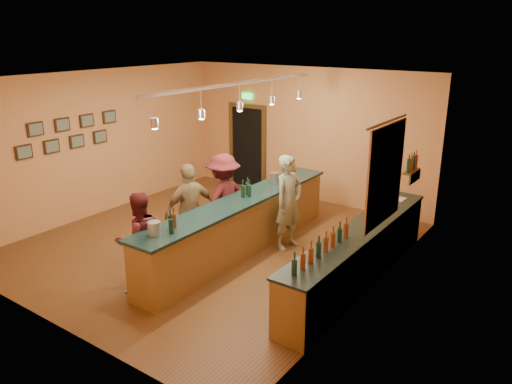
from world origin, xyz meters
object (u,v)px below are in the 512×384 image
Objects in this scene: tasting_bar at (241,222)px; customer_c at (223,199)px; bartender at (289,202)px; customer_b at (190,210)px; back_counter at (359,255)px; customer_a at (139,240)px; bar_stool at (377,206)px.

customer_c is at bearing 162.49° from tasting_bar.
bartender is at bearing 50.65° from tasting_bar.
tasting_bar is 0.98m from bartender.
customer_b is 0.97× the size of customer_c.
bartender is (0.59, 0.72, 0.30)m from tasting_bar.
bartender is at bearing 162.37° from back_counter.
back_counter is at bearing 122.94° from customer_b.
bartender is 2.92m from customer_a.
customer_b reaches higher than tasting_bar.
bar_stool is (2.46, 2.80, -0.24)m from customer_b.
customer_a is at bearing 24.50° from customer_b.
back_counter is at bearing -98.80° from bartender.
bartender reaches higher than tasting_bar.
bartender is 1.91m from bar_stool.
back_counter is 2.86m from customer_c.
bartender is at bearing 153.97° from customer_b.
customer_c is (-1.14, -0.55, -0.01)m from bartender.
customer_c is 2.31× the size of bar_stool.
customer_c is at bearing -138.70° from bar_stool.
customer_c reaches higher than customer_a.
customer_b reaches higher than back_counter.
bar_stool is at bearing 51.34° from tasting_bar.
customer_b reaches higher than customer_a.
tasting_bar is 2.93× the size of customer_b.
bar_stool is (2.31, 2.03, -0.26)m from customer_c.
tasting_bar is 0.96m from customer_b.
tasting_bar is at bearing 149.48° from bartender.
bar_stool is at bearing 172.78° from customer_a.
customer_b reaches higher than bar_stool.
bartender is at bearing 178.81° from customer_a.
customer_a is 0.92× the size of customer_b.
back_counter is 3.57m from customer_a.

